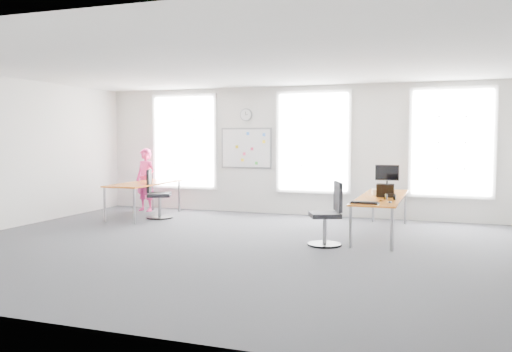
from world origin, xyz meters
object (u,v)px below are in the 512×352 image
at_px(desk_left, 144,186).
at_px(person, 146,180).
at_px(headphones, 390,197).
at_px(desk_right, 381,199).
at_px(chair_right, 329,218).
at_px(keyboard, 365,203).
at_px(monitor, 387,175).
at_px(chair_left, 157,197).

relative_size(desk_left, person, 1.38).
bearing_deg(headphones, desk_right, 98.20).
xyz_separation_m(chair_right, keyboard, (0.58, 0.14, 0.26)).
bearing_deg(desk_left, chair_right, -21.68).
bearing_deg(chair_right, keyboard, 79.93).
relative_size(person, monitor, 2.90).
bearing_deg(person, chair_left, -35.76).
height_order(chair_left, person, person).
bearing_deg(desk_left, person, 119.21).
bearing_deg(desk_right, chair_right, -117.89).
xyz_separation_m(desk_left, keyboard, (5.25, -1.72, 0.02)).
distance_m(desk_right, monitor, 1.17).
bearing_deg(headphones, keyboard, -129.04).
bearing_deg(chair_left, headphones, -122.50).
xyz_separation_m(chair_left, person, (-0.86, 0.96, 0.29)).
relative_size(chair_left, keyboard, 2.37).
xyz_separation_m(desk_right, chair_left, (-4.98, 0.35, -0.19)).
bearing_deg(monitor, headphones, -84.20).
bearing_deg(monitor, keyboard, -94.83).
relative_size(keyboard, monitor, 0.87).
relative_size(headphones, monitor, 0.37).
xyz_separation_m(chair_right, headphones, (0.91, 0.85, 0.30)).
bearing_deg(chair_right, monitor, 140.87).
bearing_deg(headphones, monitor, 84.18).
bearing_deg(chair_left, keyboard, -131.02).
relative_size(desk_right, headphones, 15.10).
bearing_deg(desk_right, chair_left, 175.93).
bearing_deg(monitor, desk_left, -175.56).
relative_size(desk_left, headphones, 10.90).
bearing_deg(chair_left, desk_left, 45.92).
relative_size(chair_right, chair_left, 0.98).
relative_size(desk_left, chair_right, 1.98).
distance_m(chair_left, keyboard, 5.09).
distance_m(desk_left, chair_left, 0.49).
distance_m(chair_right, person, 5.78).
distance_m(desk_right, chair_right, 1.54).
bearing_deg(person, chair_right, -14.94).
xyz_separation_m(desk_left, monitor, (5.36, 0.61, 0.33)).
xyz_separation_m(person, monitor, (5.81, -0.20, 0.27)).
height_order(desk_right, headphones, headphones).
bearing_deg(headphones, chair_left, 156.98).
relative_size(person, keyboard, 3.35).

